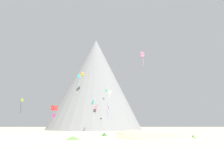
{
  "coord_description": "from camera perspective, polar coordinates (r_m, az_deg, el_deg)",
  "views": [
    {
      "loc": [
        -1.87,
        -34.25,
        2.75
      ],
      "look_at": [
        1.45,
        48.14,
        24.54
      ],
      "focal_mm": 30.47,
      "sensor_mm": 36.0,
      "label": 1
    }
  ],
  "objects": [
    {
      "name": "kite_violet_low",
      "position": [
        72.61,
        -1.18,
        -10.36
      ],
      "size": [
        0.86,
        0.89,
        5.3
      ],
      "rotation": [
        0.0,
        0.0,
        4.05
      ],
      "color": "purple"
    },
    {
      "name": "bush_far_right",
      "position": [
        50.13,
        -2.33,
        -17.45
      ],
      "size": [
        2.16,
        2.16,
        0.85
      ],
      "primitive_type": "cone",
      "rotation": [
        0.0,
        0.0,
        5.26
      ],
      "color": "#386633",
      "rests_on": "ground_plane"
    },
    {
      "name": "kite_pink_mid",
      "position": [
        60.24,
        9.12,
        5.94
      ],
      "size": [
        1.28,
        1.19,
        4.49
      ],
      "rotation": [
        0.0,
        0.0,
        1.45
      ],
      "color": "pink"
    },
    {
      "name": "ground_plane",
      "position": [
        34.41,
        0.87,
        -19.39
      ],
      "size": [
        400.0,
        400.0,
        0.0
      ],
      "primitive_type": "plane",
      "color": "beige"
    },
    {
      "name": "rock_massif",
      "position": [
        114.23,
        -5.75,
        -3.22
      ],
      "size": [
        61.92,
        61.92,
        54.71
      ],
      "color": "slate",
      "rests_on": "ground_plane"
    },
    {
      "name": "kite_orange_high",
      "position": [
        97.28,
        -8.85,
        0.0
      ],
      "size": [
        1.73,
        1.8,
        1.72
      ],
      "rotation": [
        0.0,
        0.0,
        3.48
      ],
      "color": "orange"
    },
    {
      "name": "bush_near_right",
      "position": [
        39.7,
        -23.22,
        -17.23
      ],
      "size": [
        2.73,
        2.73,
        0.57
      ],
      "primitive_type": "cone",
      "rotation": [
        0.0,
        0.0,
        5.61
      ],
      "color": "#668C4C",
      "rests_on": "ground_plane"
    },
    {
      "name": "kite_rainbow_low",
      "position": [
        88.89,
        -4.86,
        -9.61
      ],
      "size": [
        1.29,
        1.21,
        3.55
      ],
      "rotation": [
        0.0,
        0.0,
        1.69
      ],
      "color": "#E5668C"
    },
    {
      "name": "bush_near_left",
      "position": [
        44.1,
        23.19,
        -16.75
      ],
      "size": [
        1.24,
        1.24,
        0.76
      ],
      "primitive_type": "cone",
      "rotation": [
        0.0,
        0.0,
        1.78
      ],
      "color": "#477238",
      "rests_on": "ground_plane"
    },
    {
      "name": "kite_green_mid",
      "position": [
        92.44,
        -1.77,
        -4.86
      ],
      "size": [
        0.95,
        0.35,
        1.2
      ],
      "rotation": [
        0.0,
        0.0,
        2.24
      ],
      "color": "green"
    },
    {
      "name": "bush_far_left",
      "position": [
        39.0,
        -11.57,
        -18.12
      ],
      "size": [
        3.35,
        3.35,
        0.6
      ],
      "primitive_type": "cone",
      "rotation": [
        0.0,
        0.0,
        4.43
      ],
      "color": "#568442",
      "rests_on": "ground_plane"
    },
    {
      "name": "kite_magenta_low",
      "position": [
        88.35,
        -17.09,
        -11.63
      ],
      "size": [
        1.32,
        1.96,
        4.67
      ],
      "rotation": [
        0.0,
        0.0,
        4.3
      ],
      "color": "#D1339E"
    },
    {
      "name": "kite_cyan_mid",
      "position": [
        72.23,
        -9.73,
        -0.48
      ],
      "size": [
        1.22,
        1.12,
        4.73
      ],
      "rotation": [
        0.0,
        0.0,
        4.72
      ],
      "color": "#33BCDB"
    },
    {
      "name": "kite_red_low",
      "position": [
        56.98,
        -16.89,
        -9.59
      ],
      "size": [
        1.92,
        1.91,
        1.53
      ],
      "rotation": [
        0.0,
        0.0,
        0.9
      ],
      "color": "red"
    },
    {
      "name": "dune_foreground_right",
      "position": [
        62.86,
        6.51,
        -17.22
      ],
      "size": [
        13.93,
        19.85,
        2.25
      ],
      "primitive_type": "ellipsoid",
      "rotation": [
        0.0,
        0.0,
        1.37
      ],
      "color": "#C6B284",
      "rests_on": "ground_plane"
    },
    {
      "name": "dune_foreground_left",
      "position": [
        46.49,
        12.64,
        -17.86
      ],
      "size": [
        17.33,
        18.77,
        1.75
      ],
      "primitive_type": "ellipsoid",
      "rotation": [
        0.0,
        0.0,
        1.54
      ],
      "color": "#C6B284",
      "rests_on": "ground_plane"
    },
    {
      "name": "kite_white_mid",
      "position": [
        83.22,
        -0.67,
        -5.33
      ],
      "size": [
        1.16,
        0.47,
        3.0
      ],
      "rotation": [
        0.0,
        0.0,
        2.6
      ],
      "color": "white"
    },
    {
      "name": "kite_teal_low",
      "position": [
        80.23,
        -5.71,
        -8.32
      ],
      "size": [
        1.39,
        2.38,
        4.94
      ],
      "rotation": [
        0.0,
        0.0,
        1.34
      ],
      "color": "teal"
    },
    {
      "name": "kite_lime_low",
      "position": [
        64.89,
        -25.45,
        -7.66
      ],
      "size": [
        0.7,
        0.39,
        4.48
      ],
      "rotation": [
        0.0,
        0.0,
        5.45
      ],
      "color": "#8CD133"
    }
  ]
}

